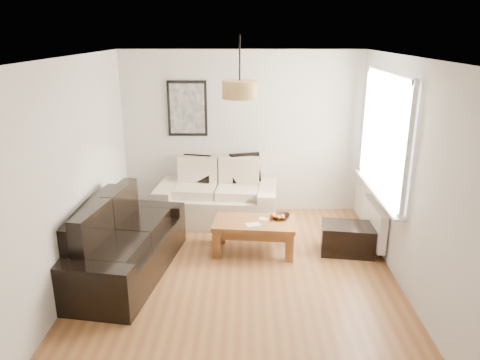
{
  "coord_description": "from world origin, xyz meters",
  "views": [
    {
      "loc": [
        0.07,
        -4.94,
        2.86
      ],
      "look_at": [
        0.0,
        0.6,
        1.05
      ],
      "focal_mm": 34.2,
      "sensor_mm": 36.0,
      "label": 1
    }
  ],
  "objects_px": {
    "coffee_table": "(254,236)",
    "ottoman": "(348,239)",
    "loveseat_cream": "(217,192)",
    "sofa_leather": "(122,240)"
  },
  "relations": [
    {
      "from": "loveseat_cream",
      "to": "sofa_leather",
      "type": "height_order",
      "value": "loveseat_cream"
    },
    {
      "from": "ottoman",
      "to": "sofa_leather",
      "type": "bearing_deg",
      "value": -168.62
    },
    {
      "from": "ottoman",
      "to": "loveseat_cream",
      "type": "bearing_deg",
      "value": 148.71
    },
    {
      "from": "loveseat_cream",
      "to": "ottoman",
      "type": "distance_m",
      "value": 2.15
    },
    {
      "from": "coffee_table",
      "to": "ottoman",
      "type": "xyz_separation_m",
      "value": [
        1.26,
        -0.01,
        -0.02
      ]
    },
    {
      "from": "sofa_leather",
      "to": "coffee_table",
      "type": "bearing_deg",
      "value": -61.26
    },
    {
      "from": "loveseat_cream",
      "to": "ottoman",
      "type": "bearing_deg",
      "value": -26.77
    },
    {
      "from": "coffee_table",
      "to": "sofa_leather",
      "type": "bearing_deg",
      "value": -159.97
    },
    {
      "from": "sofa_leather",
      "to": "ottoman",
      "type": "height_order",
      "value": "sofa_leather"
    },
    {
      "from": "sofa_leather",
      "to": "coffee_table",
      "type": "height_order",
      "value": "sofa_leather"
    }
  ]
}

